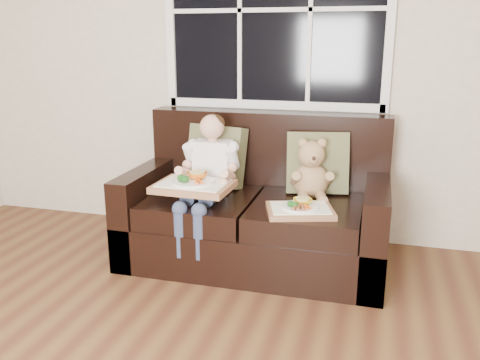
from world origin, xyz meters
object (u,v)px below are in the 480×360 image
(loveseat, at_px, (258,214))
(tray_right, at_px, (300,209))
(teddy_bear, at_px, (311,173))
(tray_left, at_px, (194,184))
(child, at_px, (208,169))

(loveseat, relative_size, tray_right, 3.71)
(loveseat, xyz_separation_m, teddy_bear, (0.35, 0.02, 0.30))
(loveseat, bearing_deg, tray_right, -42.86)
(loveseat, bearing_deg, tray_left, -137.59)
(tray_right, bearing_deg, teddy_bear, 70.91)
(child, bearing_deg, teddy_bear, 12.07)
(loveseat, relative_size, child, 2.08)
(child, relative_size, tray_right, 1.78)
(teddy_bear, distance_m, tray_left, 0.76)
(child, distance_m, tray_left, 0.20)
(teddy_bear, bearing_deg, child, 177.43)
(loveseat, xyz_separation_m, child, (-0.31, -0.12, 0.32))
(loveseat, distance_m, tray_right, 0.49)
(loveseat, distance_m, teddy_bear, 0.46)
(tray_left, bearing_deg, child, 82.92)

